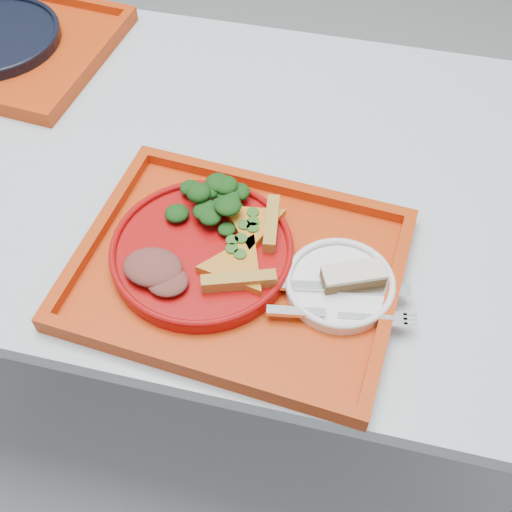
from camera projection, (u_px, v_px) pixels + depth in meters
The scene contains 12 objects.
ground at pixel (193, 365), 1.67m from camera, with size 10.00×10.00×0.00m, color gray.
table at pixel (163, 184), 1.13m from camera, with size 1.60×0.80×0.75m.
tray_main at pixel (238, 272), 0.91m from camera, with size 0.45×0.35×0.01m, color #B13009.
dinner_plate at pixel (202, 253), 0.92m from camera, with size 0.26×0.26×0.02m, color #980A0A.
side_plate at pixel (339, 286), 0.88m from camera, with size 0.15×0.15×0.01m, color white.
pizza_slice_a at pixel (237, 264), 0.88m from camera, with size 0.11×0.10×0.02m, color gold, non-canonical shape.
pizza_slice_b at pixel (253, 222), 0.93m from camera, with size 0.11×0.09×0.02m, color gold, non-canonical shape.
salad_heap at pixel (205, 201), 0.93m from camera, with size 0.10×0.09×0.05m, color black.
meat_portion at pixel (153, 267), 0.87m from camera, with size 0.08×0.07×0.02m, color brown.
dessert_bar at pixel (353, 276), 0.87m from camera, with size 0.09×0.06×0.02m.
knife at pixel (342, 288), 0.87m from camera, with size 0.18×0.02×0.01m, color silver.
fork at pixel (337, 314), 0.84m from camera, with size 0.18×0.02×0.01m, color silver.
Camera 1 is at (0.34, -0.73, 1.50)m, focal length 45.00 mm.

